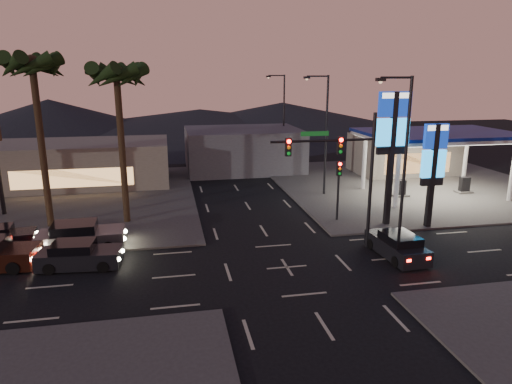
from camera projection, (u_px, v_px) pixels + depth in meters
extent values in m
plane|color=black|center=(287.00, 267.00, 24.53)|extent=(140.00, 140.00, 0.00)
cube|color=#47443F|center=(408.00, 184.00, 42.70)|extent=(24.00, 24.00, 0.12)
cube|color=#47443F|center=(44.00, 202.00, 36.72)|extent=(24.00, 24.00, 0.12)
cylinder|color=silver|center=(397.00, 177.00, 34.50)|extent=(0.36, 0.36, 5.00)
cylinder|color=silver|center=(364.00, 163.00, 40.20)|extent=(0.36, 0.36, 5.00)
cylinder|color=silver|center=(466.00, 159.00, 42.07)|extent=(0.36, 0.36, 5.00)
cube|color=silver|center=(438.00, 135.00, 37.61)|extent=(12.00, 8.00, 0.50)
cube|color=white|center=(438.00, 139.00, 37.68)|extent=(11.60, 7.60, 0.06)
cube|color=navy|center=(438.00, 133.00, 37.57)|extent=(12.20, 8.20, 0.25)
cube|color=black|center=(400.00, 188.00, 38.16)|extent=(0.80, 0.50, 1.40)
cube|color=black|center=(464.00, 185.00, 39.28)|extent=(0.80, 0.50, 1.40)
cube|color=#726B5B|center=(403.00, 154.00, 47.33)|extent=(10.00, 6.00, 4.00)
cube|color=black|center=(391.00, 161.00, 30.21)|extent=(0.35, 0.35, 9.00)
cube|color=navy|center=(395.00, 104.00, 29.28)|extent=(2.20, 0.30, 1.60)
cube|color=white|center=(396.00, 95.00, 29.14)|extent=(1.98, 0.32, 0.35)
cube|color=#1998F3|center=(393.00, 132.00, 29.73)|extent=(2.20, 0.30, 1.80)
cube|color=black|center=(391.00, 150.00, 30.03)|extent=(2.09, 0.28, 0.50)
cube|color=black|center=(432.00, 177.00, 29.98)|extent=(0.35, 0.35, 7.00)
cube|color=navy|center=(436.00, 136.00, 29.30)|extent=(1.60, 0.30, 1.60)
cube|color=white|center=(437.00, 128.00, 29.16)|extent=(1.44, 0.32, 0.35)
cube|color=#1998F3|center=(433.00, 164.00, 29.75)|extent=(1.60, 0.30, 1.80)
cube|color=black|center=(431.00, 182.00, 30.06)|extent=(1.52, 0.28, 0.50)
cylinder|color=black|center=(371.00, 182.00, 26.45)|extent=(0.20, 0.20, 8.00)
cylinder|color=black|center=(323.00, 141.00, 25.26)|extent=(6.00, 0.14, 0.14)
cube|color=#0C3F14|center=(315.00, 134.00, 25.07)|extent=(1.60, 0.05, 0.25)
cube|color=black|center=(340.00, 145.00, 25.52)|extent=(0.32, 0.25, 1.00)
sphere|color=#FF0C07|center=(341.00, 140.00, 25.30)|extent=(0.22, 0.22, 0.22)
sphere|color=orange|center=(341.00, 146.00, 25.38)|extent=(0.20, 0.20, 0.20)
sphere|color=#0CB226|center=(341.00, 152.00, 25.47)|extent=(0.20, 0.20, 0.20)
cube|color=black|center=(288.00, 147.00, 24.96)|extent=(0.32, 0.25, 1.00)
sphere|color=#FF0C07|center=(289.00, 141.00, 24.74)|extent=(0.22, 0.22, 0.22)
sphere|color=orange|center=(289.00, 148.00, 24.82)|extent=(0.20, 0.20, 0.20)
sphere|color=#0CB226|center=(289.00, 154.00, 24.90)|extent=(0.20, 0.20, 0.20)
cylinder|color=black|center=(338.00, 194.00, 31.70)|extent=(0.16, 0.16, 4.00)
cube|color=black|center=(339.00, 168.00, 31.25)|extent=(0.32, 0.25, 1.00)
sphere|color=#FF0C07|center=(340.00, 164.00, 31.02)|extent=(0.22, 0.22, 0.22)
sphere|color=orange|center=(340.00, 169.00, 31.11)|extent=(0.20, 0.20, 0.20)
sphere|color=#0CB226|center=(340.00, 174.00, 31.19)|extent=(0.20, 0.20, 0.20)
cylinder|color=black|center=(405.00, 168.00, 25.53)|extent=(0.18, 0.18, 10.00)
cylinder|color=black|center=(397.00, 78.00, 24.13)|extent=(1.80, 0.12, 0.12)
cube|color=black|center=(381.00, 80.00, 23.99)|extent=(0.50, 0.25, 0.18)
sphere|color=#FFCC8C|center=(381.00, 82.00, 24.02)|extent=(0.20, 0.20, 0.20)
cylinder|color=black|center=(326.00, 137.00, 37.88)|extent=(0.18, 0.18, 10.00)
cylinder|color=black|center=(318.00, 76.00, 36.47)|extent=(1.80, 0.12, 0.12)
cube|color=black|center=(307.00, 77.00, 36.33)|extent=(0.50, 0.25, 0.18)
sphere|color=#FFCC8C|center=(307.00, 79.00, 36.36)|extent=(0.20, 0.20, 0.20)
cylinder|color=black|center=(284.00, 120.00, 51.17)|extent=(0.18, 0.18, 10.00)
cylinder|color=black|center=(276.00, 75.00, 49.77)|extent=(1.80, 0.12, 0.12)
cube|color=black|center=(268.00, 76.00, 49.62)|extent=(0.50, 0.25, 0.18)
sphere|color=#FFCC8C|center=(268.00, 78.00, 49.65)|extent=(0.20, 0.20, 0.20)
cylinder|color=black|center=(122.00, 150.00, 30.59)|extent=(0.44, 0.44, 10.20)
sphere|color=black|center=(116.00, 72.00, 29.30)|extent=(0.90, 0.90, 0.90)
cone|color=black|center=(137.00, 77.00, 29.62)|extent=(0.90, 2.74, 1.91)
cone|color=black|center=(132.00, 77.00, 30.42)|extent=(2.57, 2.57, 1.91)
cone|color=black|center=(118.00, 77.00, 30.61)|extent=(2.74, 0.90, 1.91)
cone|color=black|center=(103.00, 77.00, 30.08)|extent=(2.57, 2.57, 1.91)
cone|color=black|center=(95.00, 77.00, 29.13)|extent=(0.90, 2.74, 1.91)
cone|color=black|center=(100.00, 77.00, 28.33)|extent=(2.57, 2.57, 1.91)
cone|color=black|center=(114.00, 77.00, 28.14)|extent=(2.74, 0.90, 1.91)
cone|color=black|center=(130.00, 77.00, 28.68)|extent=(2.57, 2.57, 1.91)
cylinder|color=black|center=(42.00, 148.00, 29.58)|extent=(0.44, 0.44, 10.80)
sphere|color=black|center=(32.00, 62.00, 28.22)|extent=(0.90, 0.90, 0.90)
cone|color=black|center=(55.00, 67.00, 28.54)|extent=(0.90, 2.74, 1.91)
cone|color=black|center=(51.00, 67.00, 29.34)|extent=(2.57, 2.57, 1.91)
cone|color=black|center=(38.00, 67.00, 29.53)|extent=(2.74, 0.90, 1.91)
cone|color=black|center=(21.00, 67.00, 28.99)|extent=(2.57, 2.57, 1.91)
cone|color=black|center=(10.00, 67.00, 28.05)|extent=(0.90, 2.74, 1.91)
cone|color=black|center=(12.00, 67.00, 27.25)|extent=(2.57, 2.57, 1.91)
cone|color=black|center=(26.00, 67.00, 27.06)|extent=(2.74, 0.90, 1.91)
cone|color=black|center=(44.00, 67.00, 27.59)|extent=(2.57, 2.57, 1.91)
cube|color=#726B5B|center=(80.00, 164.00, 42.30)|extent=(16.00, 8.00, 4.00)
cube|color=#4C4C51|center=(243.00, 149.00, 49.04)|extent=(12.00, 9.00, 4.40)
cone|color=black|center=(50.00, 117.00, 76.08)|extent=(40.00, 40.00, 6.00)
cone|color=black|center=(282.00, 116.00, 83.68)|extent=(50.00, 50.00, 5.00)
cone|color=black|center=(200.00, 121.00, 81.00)|extent=(60.00, 60.00, 4.00)
cube|color=black|center=(80.00, 258.00, 24.43)|extent=(4.41, 2.16, 0.87)
cube|color=black|center=(73.00, 248.00, 24.26)|extent=(2.27, 1.83, 0.63)
cylinder|color=black|center=(109.00, 255.00, 25.42)|extent=(0.64, 0.29, 0.62)
cylinder|color=black|center=(103.00, 267.00, 23.84)|extent=(0.64, 0.29, 0.62)
cylinder|color=black|center=(59.00, 257.00, 25.14)|extent=(0.64, 0.29, 0.62)
cylinder|color=black|center=(49.00, 269.00, 23.55)|extent=(0.64, 0.29, 0.62)
sphere|color=#FFF2BF|center=(123.00, 251.00, 25.20)|extent=(0.21, 0.21, 0.21)
sphere|color=#FFF2BF|center=(119.00, 259.00, 24.08)|extent=(0.21, 0.21, 0.21)
cube|color=#FF140A|center=(42.00, 253.00, 24.73)|extent=(0.10, 0.25, 0.14)
cube|color=#FF140A|center=(34.00, 261.00, 23.61)|extent=(0.10, 0.25, 0.14)
cylinder|color=black|center=(27.00, 254.00, 25.39)|extent=(0.73, 0.33, 0.71)
cylinder|color=black|center=(13.00, 268.00, 23.58)|extent=(0.73, 0.33, 0.71)
sphere|color=#FFF2BF|center=(41.00, 250.00, 25.13)|extent=(0.24, 0.24, 0.24)
sphere|color=#FFF2BF|center=(32.00, 259.00, 23.85)|extent=(0.24, 0.24, 0.24)
cylinder|color=black|center=(1.00, 256.00, 25.26)|extent=(0.62, 0.24, 0.61)
sphere|color=#FFF2BF|center=(14.00, 252.00, 25.11)|extent=(0.21, 0.21, 0.21)
sphere|color=#FFF2BF|center=(7.00, 260.00, 24.02)|extent=(0.21, 0.21, 0.21)
cube|color=#5B5B5D|center=(82.00, 239.00, 26.94)|extent=(4.97, 2.21, 1.01)
cube|color=black|center=(75.00, 229.00, 26.70)|extent=(2.51, 1.97, 0.73)
cylinder|color=black|center=(111.00, 236.00, 28.23)|extent=(0.72, 0.29, 0.71)
cylinder|color=black|center=(108.00, 247.00, 26.44)|extent=(0.72, 0.29, 0.71)
cylinder|color=black|center=(57.00, 240.00, 27.56)|extent=(0.72, 0.29, 0.71)
cylinder|color=black|center=(51.00, 251.00, 25.77)|extent=(0.72, 0.29, 0.71)
sphere|color=#FFF2BF|center=(125.00, 231.00, 28.08)|extent=(0.25, 0.25, 0.25)
sphere|color=#FFF2BF|center=(124.00, 239.00, 26.81)|extent=(0.25, 0.25, 0.25)
cube|color=#FF140A|center=(39.00, 236.00, 27.00)|extent=(0.10, 0.28, 0.16)
cube|color=#FF140A|center=(34.00, 244.00, 25.74)|extent=(0.10, 0.28, 0.16)
cube|color=black|center=(0.00, 239.00, 27.27)|extent=(4.03, 2.03, 0.80)
cylinder|color=black|center=(26.00, 236.00, 28.36)|extent=(0.58, 0.27, 0.57)
cylinder|color=black|center=(21.00, 245.00, 26.97)|extent=(0.58, 0.27, 0.57)
sphere|color=#FFF2BF|center=(37.00, 232.00, 28.29)|extent=(0.19, 0.19, 0.19)
sphere|color=#FFF2BF|center=(34.00, 238.00, 27.31)|extent=(0.19, 0.19, 0.19)
cube|color=black|center=(396.00, 247.00, 25.88)|extent=(2.05, 4.37, 0.87)
cube|color=black|center=(400.00, 240.00, 25.46)|extent=(1.78, 2.23, 0.63)
cylinder|color=black|center=(371.00, 244.00, 27.00)|extent=(0.27, 0.63, 0.62)
cylinder|color=black|center=(396.00, 242.00, 27.41)|extent=(0.27, 0.63, 0.62)
cylinder|color=black|center=(396.00, 262.00, 24.46)|extent=(0.27, 0.63, 0.62)
cylinder|color=black|center=(423.00, 259.00, 24.86)|extent=(0.27, 0.63, 0.62)
cube|color=#FF140A|center=(409.00, 261.00, 23.70)|extent=(0.25, 0.09, 0.14)
cube|color=#FF140A|center=(428.00, 258.00, 23.98)|extent=(0.25, 0.09, 0.14)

